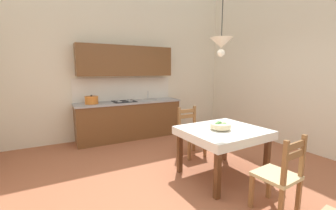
{
  "coord_description": "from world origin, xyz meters",
  "views": [
    {
      "loc": [
        -1.61,
        -2.52,
        1.62
      ],
      "look_at": [
        0.27,
        0.98,
        0.99
      ],
      "focal_mm": 23.23,
      "sensor_mm": 36.0,
      "label": 1
    }
  ],
  "objects_px": {
    "dining_chair_kitchen_side": "(191,133)",
    "fruit_bowl": "(220,126)",
    "kitchen_cabinetry": "(128,103)",
    "pendant_lamp": "(221,44)",
    "dining_chair_camera_side": "(280,176)",
    "dining_table": "(222,137)"
  },
  "relations": [
    {
      "from": "dining_chair_kitchen_side",
      "to": "fruit_bowl",
      "type": "xyz_separation_m",
      "value": [
        -0.14,
        -0.97,
        0.37
      ]
    },
    {
      "from": "kitchen_cabinetry",
      "to": "dining_chair_kitchen_side",
      "type": "relative_size",
      "value": 2.67
    },
    {
      "from": "pendant_lamp",
      "to": "dining_chair_camera_side",
      "type": "bearing_deg",
      "value": -87.42
    },
    {
      "from": "dining_chair_kitchen_side",
      "to": "dining_chair_camera_side",
      "type": "relative_size",
      "value": 1.0
    },
    {
      "from": "dining_chair_camera_side",
      "to": "pendant_lamp",
      "type": "bearing_deg",
      "value": 92.58
    },
    {
      "from": "dining_chair_kitchen_side",
      "to": "pendant_lamp",
      "type": "height_order",
      "value": "pendant_lamp"
    },
    {
      "from": "kitchen_cabinetry",
      "to": "pendant_lamp",
      "type": "xyz_separation_m",
      "value": [
        0.54,
        -2.59,
        1.14
      ]
    },
    {
      "from": "dining_chair_kitchen_side",
      "to": "fruit_bowl",
      "type": "relative_size",
      "value": 3.1
    },
    {
      "from": "dining_chair_camera_side",
      "to": "pendant_lamp",
      "type": "height_order",
      "value": "pendant_lamp"
    },
    {
      "from": "kitchen_cabinetry",
      "to": "dining_chair_camera_side",
      "type": "height_order",
      "value": "kitchen_cabinetry"
    },
    {
      "from": "kitchen_cabinetry",
      "to": "dining_chair_camera_side",
      "type": "relative_size",
      "value": 2.67
    },
    {
      "from": "kitchen_cabinetry",
      "to": "fruit_bowl",
      "type": "height_order",
      "value": "kitchen_cabinetry"
    },
    {
      "from": "dining_table",
      "to": "fruit_bowl",
      "type": "bearing_deg",
      "value": -161.95
    },
    {
      "from": "dining_chair_kitchen_side",
      "to": "pendant_lamp",
      "type": "relative_size",
      "value": 1.16
    },
    {
      "from": "dining_table",
      "to": "dining_chair_camera_side",
      "type": "height_order",
      "value": "dining_chair_camera_side"
    },
    {
      "from": "kitchen_cabinetry",
      "to": "dining_chair_camera_side",
      "type": "xyz_separation_m",
      "value": [
        0.59,
        -3.59,
        -0.41
      ]
    },
    {
      "from": "kitchen_cabinetry",
      "to": "dining_table",
      "type": "bearing_deg",
      "value": -76.39
    },
    {
      "from": "dining_chair_camera_side",
      "to": "pendant_lamp",
      "type": "relative_size",
      "value": 1.16
    },
    {
      "from": "dining_chair_kitchen_side",
      "to": "dining_chair_camera_side",
      "type": "bearing_deg",
      "value": -93.09
    },
    {
      "from": "dining_table",
      "to": "pendant_lamp",
      "type": "height_order",
      "value": "pendant_lamp"
    },
    {
      "from": "fruit_bowl",
      "to": "pendant_lamp",
      "type": "distance_m",
      "value": 1.19
    },
    {
      "from": "fruit_bowl",
      "to": "pendant_lamp",
      "type": "height_order",
      "value": "pendant_lamp"
    }
  ]
}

